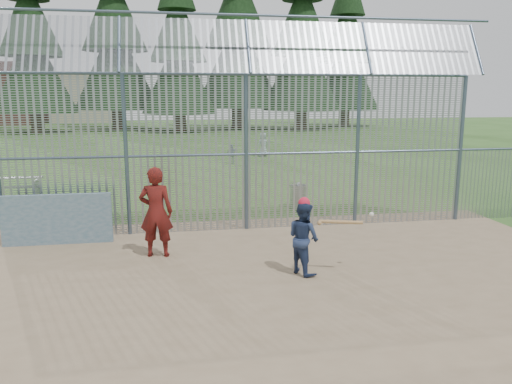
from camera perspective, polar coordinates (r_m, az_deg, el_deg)
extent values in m
plane|color=#2D511E|center=(9.95, 1.96, -9.59)|extent=(120.00, 120.00, 0.00)
cube|color=#756047|center=(9.49, 2.58, -10.59)|extent=(14.00, 10.00, 0.02)
cube|color=#38566B|center=(12.65, -21.77, -2.92)|extent=(2.50, 0.12, 1.20)
imported|color=navy|center=(9.89, 5.45, -5.23)|extent=(0.80, 0.87, 1.44)
imported|color=maroon|center=(11.02, -11.35, -2.25)|extent=(0.78, 0.57, 1.98)
imported|color=gray|center=(28.48, 0.82, 5.47)|extent=(0.78, 0.64, 1.37)
imported|color=slate|center=(25.57, -2.76, 4.36)|extent=(0.60, 0.30, 0.98)
sphere|color=red|center=(9.72, 5.53, -1.26)|extent=(0.23, 0.23, 0.23)
cylinder|color=#AA7F4C|center=(9.87, 9.65, -3.39)|extent=(0.83, 0.31, 0.07)
sphere|color=#AA7F4C|center=(9.74, 7.26, -3.52)|extent=(0.09, 0.09, 0.09)
sphere|color=white|center=(10.12, 13.07, -2.50)|extent=(0.09, 0.09, 0.09)
cylinder|color=gray|center=(15.62, 4.87, -0.59)|extent=(0.52, 0.52, 0.70)
cylinder|color=#9EA0A5|center=(15.55, 4.89, 0.74)|extent=(0.56, 0.56, 0.05)
sphere|color=#9EA0A5|center=(15.54, 4.89, 0.92)|extent=(0.10, 0.10, 0.10)
cube|color=slate|center=(18.41, -23.65, 0.30)|extent=(0.06, 0.90, 0.70)
cylinder|color=#47566B|center=(12.75, -14.61, 3.94)|extent=(0.10, 0.10, 4.00)
cylinder|color=#47566B|center=(12.84, -1.13, 4.35)|extent=(0.10, 0.10, 4.00)
cylinder|color=#47566B|center=(13.61, 11.50, 4.52)|extent=(0.10, 0.10, 4.00)
cylinder|color=#47566B|center=(14.96, 22.32, 4.48)|extent=(0.10, 0.10, 4.00)
cylinder|color=#47566B|center=(12.76, -1.16, 13.30)|extent=(12.00, 0.07, 0.07)
cylinder|color=#47566B|center=(12.84, -1.13, 4.35)|extent=(12.00, 0.06, 0.06)
cube|color=gray|center=(12.84, -1.13, 4.35)|extent=(12.00, 0.02, 4.00)
cube|color=gray|center=(12.43, -0.91, 16.36)|extent=(12.00, 0.77, 1.31)
cylinder|color=#47566B|center=(15.09, 22.04, 0.72)|extent=(0.08, 0.08, 2.00)
cylinder|color=#332319|center=(50.62, -23.73, 8.00)|extent=(1.19, 1.19, 3.06)
cone|color=black|center=(51.02, -24.53, 17.75)|extent=(7.48, 7.48, 13.94)
cylinder|color=#332319|center=(52.39, -15.44, 8.81)|extent=(1.33, 1.33, 3.42)
cone|color=black|center=(52.95, -16.01, 19.34)|extent=(8.36, 8.36, 15.58)
cylinder|color=#332319|center=(48.17, -8.69, 8.59)|extent=(1.12, 1.12, 2.88)
cone|color=black|center=(48.50, -8.99, 18.26)|extent=(7.04, 7.04, 13.12)
cylinder|color=#332319|center=(51.60, -2.01, 9.27)|extent=(1.40, 1.40, 3.60)
cone|color=black|center=(52.26, -2.09, 20.52)|extent=(8.80, 8.80, 16.40)
cylinder|color=#332319|center=(50.81, 5.11, 9.00)|extent=(1.26, 1.26, 3.24)
cone|color=black|center=(51.29, 5.30, 19.30)|extent=(7.92, 7.92, 14.76)
cylinder|color=#332319|center=(56.41, 10.04, 9.00)|extent=(1.19, 1.19, 3.06)
cone|color=black|center=(56.76, 10.35, 17.77)|extent=(7.48, 7.48, 13.94)
cube|color=#B2A58C|center=(67.87, -18.53, 10.18)|extent=(8.00, 7.00, 6.00)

